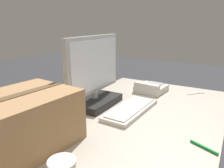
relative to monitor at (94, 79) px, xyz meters
The scene contains 6 objects.
monitor is the anchor object (origin of this frame).
keyboard 0.29m from the monitor, 87.40° to the right, with size 0.43×0.18×0.03m.
desk_phone 0.50m from the monitor, 26.76° to the right, with size 0.22×0.22×0.08m.
spoon 0.80m from the monitor, 43.62° to the right, with size 0.13×0.11×0.00m.
cardboard_box 0.55m from the monitor, behind, with size 0.43×0.35×0.23m.
pen_marker 0.72m from the monitor, 105.66° to the right, with size 0.06×0.12×0.01m.
Camera 1 is at (-0.86, -0.45, 1.22)m, focal length 35.00 mm.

